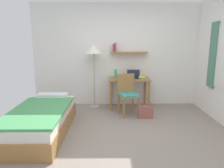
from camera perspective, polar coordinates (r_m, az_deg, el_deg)
The scene contains 10 objects.
ground_plane at distance 3.73m, azimuth 3.33°, elevation -14.51°, with size 5.28×5.28×0.00m, color gray.
wall_back at distance 5.38m, azimuth 2.04°, elevation 7.98°, with size 4.40×0.27×2.60m.
bed at distance 4.03m, azimuth -18.79°, elevation -9.38°, with size 0.93×2.00×0.54m.
desk at distance 5.17m, azimuth 4.72°, elevation 0.01°, with size 1.00×0.58×0.75m.
desk_chair at distance 4.68m, azimuth 4.35°, elevation -2.39°, with size 0.53×0.52×0.92m.
standing_lamp at distance 5.10m, azimuth -5.02°, elevation 8.79°, with size 0.42×0.42×1.58m.
laptop at distance 5.18m, azimuth 5.94°, elevation 2.20°, with size 0.33×0.21×0.20m.
water_bottle at distance 5.15m, azimuth 0.99°, elevation 2.80°, with size 0.07×0.07×0.21m, color #42A87F.
book_stack at distance 5.19m, azimuth 8.33°, elevation 2.00°, with size 0.20×0.25×0.08m.
handbag at distance 4.62m, azimuth 9.21°, elevation -7.41°, with size 0.32×0.12×0.43m.
Camera 1 is at (-0.24, -3.34, 1.64)m, focal length 33.27 mm.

